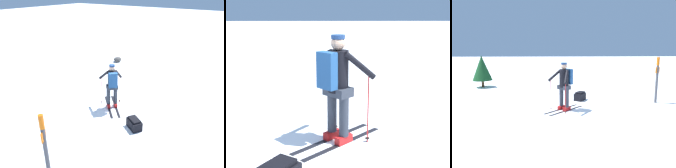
{
  "view_description": "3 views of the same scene",
  "coord_description": "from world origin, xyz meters",
  "views": [
    {
      "loc": [
        5.98,
        3.7,
        4.18
      ],
      "look_at": [
        0.09,
        -0.5,
        0.93
      ],
      "focal_mm": 35.0,
      "sensor_mm": 36.0,
      "label": 1
    },
    {
      "loc": [
        0.16,
        4.09,
        2.09
      ],
      "look_at": [
        0.09,
        -0.5,
        0.93
      ],
      "focal_mm": 50.0,
      "sensor_mm": 36.0,
      "label": 2
    },
    {
      "loc": [
        -0.22,
        -7.94,
        2.22
      ],
      "look_at": [
        0.09,
        -0.5,
        0.93
      ],
      "focal_mm": 35.0,
      "sensor_mm": 36.0,
      "label": 3
    }
  ],
  "objects": [
    {
      "name": "pine_tree",
      "position": [
        -4.2,
        4.07,
        1.06
      ],
      "size": [
        1.04,
        1.04,
        1.74
      ],
      "color": "#4C331E",
      "rests_on": "ground_plane"
    },
    {
      "name": "skier",
      "position": [
        0.1,
        -0.48,
        0.95
      ],
      "size": [
        1.44,
        1.42,
        1.67
      ],
      "color": "black",
      "rests_on": "ground_plane"
    },
    {
      "name": "trail_marker",
      "position": [
        3.77,
        0.36,
        1.07
      ],
      "size": [
        0.22,
        0.15,
        1.82
      ],
      "color": "#4C4C51",
      "rests_on": "ground_plane"
    },
    {
      "name": "dropped_backpack",
      "position": [
        0.81,
        0.89,
        0.17
      ],
      "size": [
        0.56,
        0.62,
        0.36
      ],
      "color": "black",
      "rests_on": "ground_plane"
    },
    {
      "name": "ground_plane",
      "position": [
        0.0,
        0.0,
        0.0
      ],
      "size": [
        80.0,
        80.0,
        0.0
      ],
      "primitive_type": "plane",
      "color": "white"
    }
  ]
}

